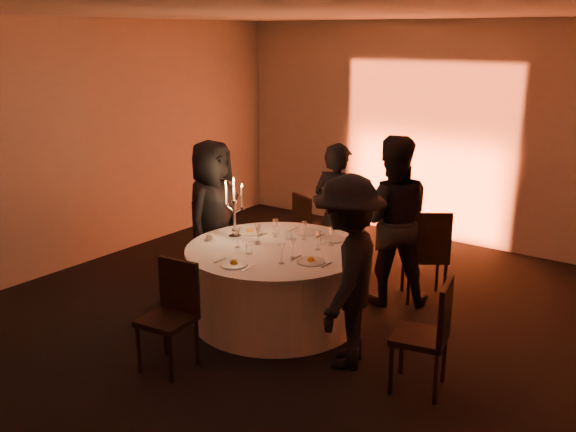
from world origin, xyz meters
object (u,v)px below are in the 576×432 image
Objects in this scene: banquet_table at (276,284)px; guest_back_left at (337,215)px; chair_right at (430,330)px; chair_left at (206,227)px; chair_back_left at (309,224)px; candelabra at (234,217)px; coffee_cup at (210,237)px; guest_right at (347,272)px; chair_back_right at (427,250)px; guest_back_right at (391,221)px; chair_front at (172,309)px; guest_left at (213,216)px.

guest_back_left is (-0.02, 1.17, 0.45)m from banquet_table.
banquet_table is at bearing -113.76° from chair_right.
chair_back_left is at bearing -78.04° from chair_left.
banquet_table is at bearing -1.68° from candelabra.
candelabra is (0.15, 0.23, 0.19)m from coffee_cup.
chair_left is 0.50× the size of guest_right.
guest_back_left is 1.28m from candelabra.
banquet_table is 1.25m from guest_back_left.
chair_back_right is 0.57× the size of guest_back_right.
chair_left is at bearing -132.03° from guest_right.
banquet_table is 1.06× the size of guest_right.
candelabra reaches higher than coffee_cup.
chair_front is 1.46× the size of candelabra.
banquet_table is at bearing -142.41° from chair_left.
chair_left is 0.51× the size of guest_back_left.
banquet_table is 1.05× the size of guest_left.
chair_front is at bearing -162.18° from guest_left.
chair_back_left is 0.88m from guest_back_left.
guest_right is at bearing 55.15° from chair_back_right.
chair_front is (-0.17, -1.27, 0.15)m from banquet_table.
guest_back_left is (0.15, 2.44, 0.30)m from chair_front.
guest_back_right reaches higher than chair_front.
banquet_table is 0.84m from coffee_cup.
chair_left is 2.58m from chair_front.
guest_back_right is (0.70, 1.09, 0.53)m from banquet_table.
guest_left is (-2.88, 0.61, 0.32)m from chair_right.
guest_right is 2.64× the size of candelabra.
guest_left is at bearing 42.30° from guest_back_left.
chair_back_left is 8.06× the size of coffee_cup.
chair_back_right is at bearing 161.22° from guest_right.
guest_back_right is at bearing 40.71° from candelabra.
candelabra is (-1.25, -1.07, 0.08)m from guest_back_right.
guest_back_right reaches higher than banquet_table.
chair_left is 1.76m from guest_back_left.
guest_left is at bearing 97.03° from chair_back_left.
chair_left is at bearing -24.49° from chair_back_right.
chair_left is 1.47m from coffee_cup.
chair_front is at bearing 122.53° from chair_back_left.
guest_back_right is 1.07× the size of guest_right.
chair_back_right reaches higher than banquet_table.
chair_back_left is 1.76m from chair_back_right.
banquet_table is 2.03× the size of chair_back_left.
chair_back_left is 0.49× the size of guest_back_right.
chair_back_right is 1.85m from chair_right.
guest_back_right is 1.91m from coffee_cup.
guest_right is at bearing 153.39° from chair_back_left.
coffee_cup is at bearing -113.71° from guest_right.
guest_right reaches higher than banquet_table.
chair_left is at bearing -120.83° from chair_right.
guest_back_right is at bearing -0.30° from chair_back_right.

